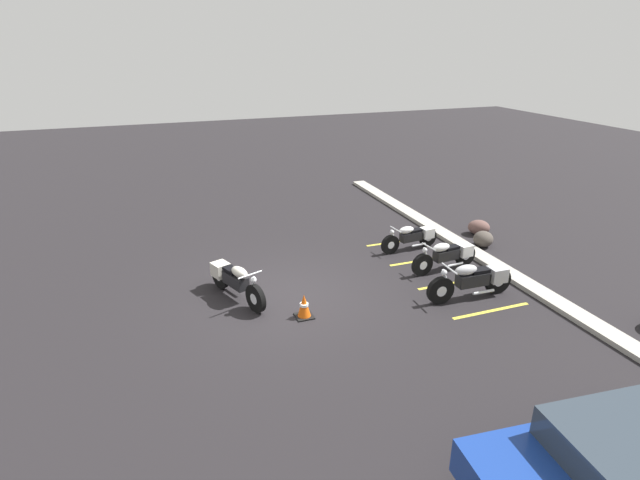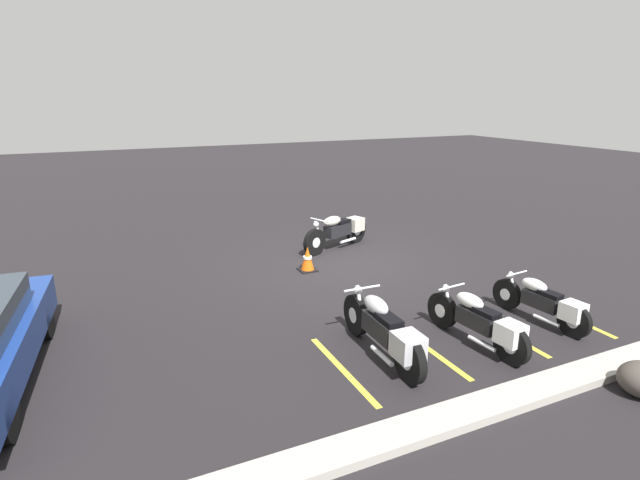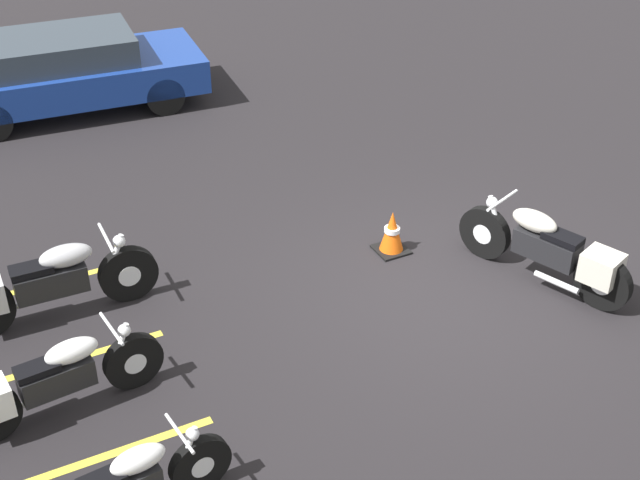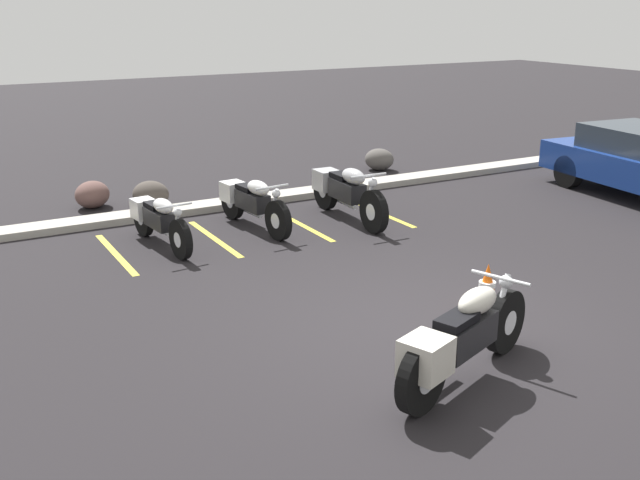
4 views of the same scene
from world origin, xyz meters
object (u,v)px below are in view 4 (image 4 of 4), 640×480
object	(u,v)px
landscape_rock_0	(92,194)
parked_bike_1	(251,201)
landscape_rock_1	(379,159)
motorcycle_cream_featured	(461,338)
traffic_cone	(487,288)
parked_bike_2	(345,191)
parked_bike_0	(158,219)
landscape_rock_2	(151,194)

from	to	relation	value
landscape_rock_0	parked_bike_1	bearing A→B (deg)	-51.83
landscape_rock_0	landscape_rock_1	size ratio (longest dim) A/B	1.07
parked_bike_1	motorcycle_cream_featured	bearing A→B (deg)	-9.86
parked_bike_1	traffic_cone	world-z (taller)	parked_bike_1
landscape_rock_1	traffic_cone	world-z (taller)	traffic_cone
parked_bike_2	landscape_rock_1	bearing A→B (deg)	139.36
parked_bike_1	parked_bike_2	xyz separation A→B (m)	(1.60, -0.30, 0.05)
parked_bike_1	parked_bike_0	bearing A→B (deg)	-89.36
parked_bike_0	landscape_rock_0	distance (m)	2.71
motorcycle_cream_featured	landscape_rock_2	distance (m)	7.81
motorcycle_cream_featured	landscape_rock_0	distance (m)	8.44
landscape_rock_0	landscape_rock_1	distance (m)	6.21
parked_bike_2	landscape_rock_1	xyz separation A→B (m)	(2.64, 2.92, -0.25)
landscape_rock_1	traffic_cone	bearing A→B (deg)	-114.12
parked_bike_1	landscape_rock_1	distance (m)	4.99
parked_bike_1	landscape_rock_1	bearing A→B (deg)	116.02
motorcycle_cream_featured	parked_bike_2	size ratio (longest dim) A/B	0.94
parked_bike_2	traffic_cone	world-z (taller)	parked_bike_2
motorcycle_cream_featured	parked_bike_0	xyz separation A→B (m)	(-1.18, 5.61, -0.07)
landscape_rock_1	parked_bike_0	bearing A→B (deg)	-154.43
landscape_rock_2	traffic_cone	size ratio (longest dim) A/B	1.15
motorcycle_cream_featured	parked_bike_1	bearing A→B (deg)	65.02
parked_bike_1	landscape_rock_0	xyz separation A→B (m)	(-1.97, 2.50, -0.20)
parked_bike_1	landscape_rock_2	size ratio (longest dim) A/B	3.18
landscape_rock_1	parked_bike_2	bearing A→B (deg)	-132.10
landscape_rock_1	landscape_rock_2	distance (m)	5.34
motorcycle_cream_featured	parked_bike_2	bearing A→B (deg)	48.98
landscape_rock_1	landscape_rock_2	size ratio (longest dim) A/B	0.98
parked_bike_0	traffic_cone	xyz separation A→B (m)	(2.66, -4.32, -0.14)
parked_bike_0	landscape_rock_0	bearing A→B (deg)	-178.10
landscape_rock_0	motorcycle_cream_featured	bearing A→B (deg)	-79.45
parked_bike_0	parked_bike_2	world-z (taller)	parked_bike_2
landscape_rock_0	traffic_cone	bearing A→B (deg)	-66.63
parked_bike_0	landscape_rock_1	distance (m)	6.48
motorcycle_cream_featured	landscape_rock_1	xyz separation A→B (m)	(4.66, 8.41, -0.24)
parked_bike_1	landscape_rock_1	world-z (taller)	parked_bike_1
parked_bike_0	traffic_cone	bearing A→B (deg)	25.77
parked_bike_2	landscape_rock_0	size ratio (longest dim) A/B	3.37
motorcycle_cream_featured	landscape_rock_2	size ratio (longest dim) A/B	3.31
parked_bike_2	landscape_rock_2	bearing A→B (deg)	-129.31
landscape_rock_0	traffic_cone	world-z (taller)	traffic_cone
parked_bike_2	traffic_cone	size ratio (longest dim) A/B	4.07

